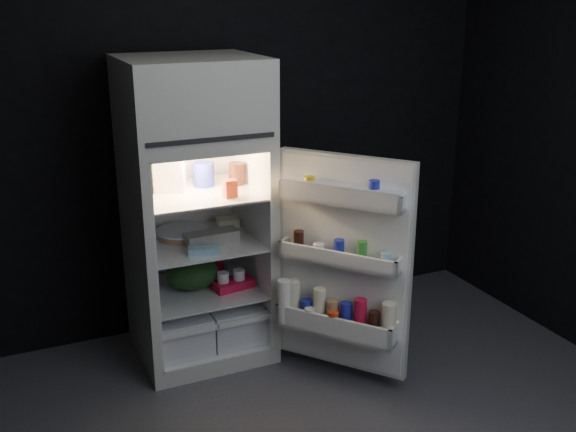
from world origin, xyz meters
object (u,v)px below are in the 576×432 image
refrigerator (195,201)px  yogurt_tray (233,284)px  milk_jug (170,169)px  egg_carton (212,237)px  fridge_door (341,269)px

refrigerator → yogurt_tray: bearing=-37.1°
milk_jug → refrigerator: bearing=-2.0°
refrigerator → egg_carton: size_ratio=5.77×
refrigerator → fridge_door: refrigerator is taller
milk_jug → egg_carton: (0.18, -0.17, -0.38)m
egg_carton → yogurt_tray: egg_carton is taller
fridge_door → milk_jug: fridge_door is taller
refrigerator → fridge_door: (0.61, -0.67, -0.28)m
milk_jug → yogurt_tray: milk_jug is taller
fridge_door → milk_jug: bearing=135.3°
refrigerator → fridge_door: 0.95m
fridge_door → yogurt_tray: size_ratio=5.09×
egg_carton → yogurt_tray: (0.12, -0.01, -0.31)m
egg_carton → milk_jug: bearing=134.3°
fridge_door → egg_carton: size_ratio=3.95×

